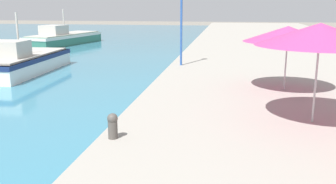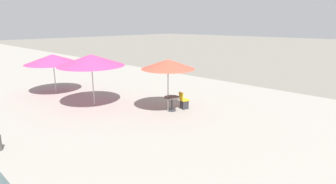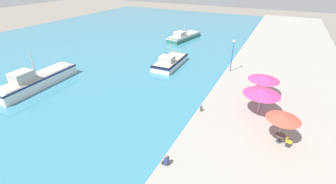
{
  "view_description": "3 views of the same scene",
  "coord_description": "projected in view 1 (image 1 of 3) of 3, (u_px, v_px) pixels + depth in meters",
  "views": [
    {
      "loc": [
        3.17,
        8.23,
        3.87
      ],
      "look_at": [
        1.5,
        18.73,
        1.4
      ],
      "focal_mm": 40.0,
      "sensor_mm": 36.0,
      "label": 1
    },
    {
      "loc": [
        -1.71,
        6.61,
        4.97
      ],
      "look_at": [
        7.73,
        15.4,
        1.6
      ],
      "focal_mm": 28.0,
      "sensor_mm": 36.0,
      "label": 2
    },
    {
      "loc": [
        6.11,
        -2.1,
        13.31
      ],
      "look_at": [
        -4.0,
        18.0,
        1.2
      ],
      "focal_mm": 24.0,
      "sensor_mm": 36.0,
      "label": 3
    }
  ],
  "objects": [
    {
      "name": "cafe_umbrella_striped",
      "position": [
        288.0,
        34.0,
        14.39
      ],
      "size": [
        3.42,
        3.42,
        2.49
      ],
      "color": "#B7B7B7",
      "rests_on": "quay_promenade"
    },
    {
      "name": "fishing_boat_mid",
      "position": [
        19.0,
        61.0,
        21.52
      ],
      "size": [
        3.33,
        7.78,
        3.45
      ],
      "rotation": [
        0.0,
        0.0,
        0.04
      ],
      "color": "white",
      "rests_on": "water_basin"
    },
    {
      "name": "mooring_bollard",
      "position": [
        113.0,
        125.0,
        9.34
      ],
      "size": [
        0.26,
        0.26,
        0.65
      ],
      "color": "#4C4742",
      "rests_on": "quay_promenade"
    },
    {
      "name": "cafe_umbrella_white",
      "position": [
        320.0,
        34.0,
        10.2
      ],
      "size": [
        3.52,
        3.52,
        2.81
      ],
      "color": "#B7B7B7",
      "rests_on": "quay_promenade"
    },
    {
      "name": "fishing_boat_far",
      "position": [
        64.0,
        38.0,
        37.1
      ],
      "size": [
        4.62,
        9.88,
        3.47
      ],
      "rotation": [
        0.0,
        0.0,
        -0.19
      ],
      "color": "#33705B",
      "rests_on": "water_basin"
    },
    {
      "name": "lamppost",
      "position": [
        181.0,
        9.0,
        20.21
      ],
      "size": [
        0.36,
        0.36,
        4.56
      ],
      "color": "#28519E",
      "rests_on": "quay_promenade"
    },
    {
      "name": "quay_promenade",
      "position": [
        293.0,
        55.0,
        27.74
      ],
      "size": [
        16.0,
        90.0,
        0.6
      ],
      "color": "gray",
      "rests_on": "ground_plane"
    }
  ]
}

